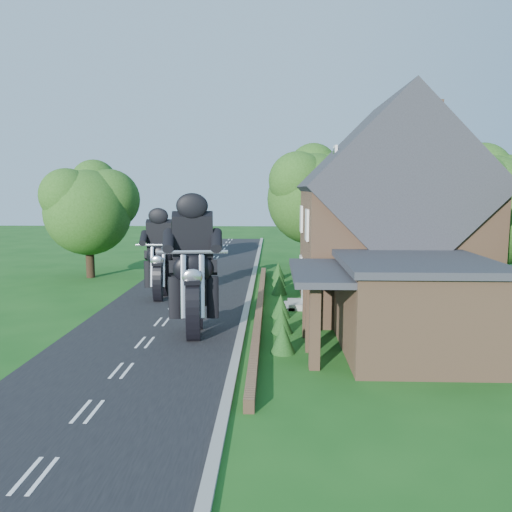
{
  "coord_description": "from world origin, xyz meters",
  "views": [
    {
      "loc": [
        4.91,
        -18.46,
        5.92
      ],
      "look_at": [
        4.14,
        4.45,
        2.8
      ],
      "focal_mm": 35.0,
      "sensor_mm": 36.0,
      "label": 1
    }
  ],
  "objects_px": {
    "annex": "(410,305)",
    "motorcycle_lead": "(194,315)",
    "garden_wall": "(260,308)",
    "motorcycle_follow": "(161,286)",
    "house": "(387,221)"
  },
  "relations": [
    {
      "from": "annex",
      "to": "motorcycle_lead",
      "type": "relative_size",
      "value": 3.82
    },
    {
      "from": "annex",
      "to": "motorcycle_lead",
      "type": "bearing_deg",
      "value": 167.37
    },
    {
      "from": "garden_wall",
      "to": "motorcycle_follow",
      "type": "relative_size",
      "value": 13.97
    },
    {
      "from": "motorcycle_follow",
      "to": "motorcycle_lead",
      "type": "bearing_deg",
      "value": 113.45
    },
    {
      "from": "garden_wall",
      "to": "house",
      "type": "height_order",
      "value": "house"
    },
    {
      "from": "garden_wall",
      "to": "annex",
      "type": "height_order",
      "value": "annex"
    },
    {
      "from": "house",
      "to": "motorcycle_lead",
      "type": "height_order",
      "value": "house"
    },
    {
      "from": "annex",
      "to": "motorcycle_follow",
      "type": "distance_m",
      "value": 13.85
    },
    {
      "from": "garden_wall",
      "to": "house",
      "type": "xyz_separation_m",
      "value": [
        6.19,
        1.0,
        4.14
      ]
    },
    {
      "from": "house",
      "to": "motorcycle_follow",
      "type": "height_order",
      "value": "house"
    },
    {
      "from": "house",
      "to": "motorcycle_follow",
      "type": "relative_size",
      "value": 6.5
    },
    {
      "from": "house",
      "to": "motorcycle_lead",
      "type": "distance_m",
      "value": 10.64
    },
    {
      "from": "annex",
      "to": "motorcycle_follow",
      "type": "height_order",
      "value": "annex"
    },
    {
      "from": "motorcycle_lead",
      "to": "house",
      "type": "bearing_deg",
      "value": -156.17
    },
    {
      "from": "garden_wall",
      "to": "motorcycle_lead",
      "type": "height_order",
      "value": "motorcycle_lead"
    }
  ]
}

